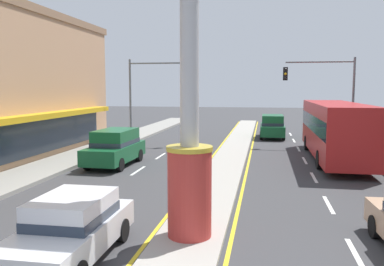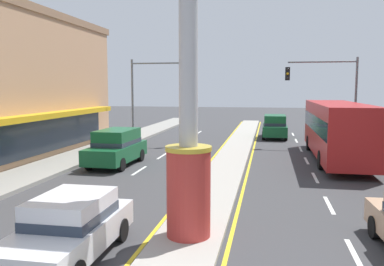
{
  "view_description": "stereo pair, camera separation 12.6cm",
  "coord_description": "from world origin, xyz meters",
  "px_view_note": "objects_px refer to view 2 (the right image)",
  "views": [
    {
      "loc": [
        1.94,
        -5.28,
        4.12
      ],
      "look_at": [
        -0.47,
        7.95,
        2.6
      ],
      "focal_mm": 37.58,
      "sensor_mm": 36.0,
      "label": 1
    },
    {
      "loc": [
        2.06,
        -5.26,
        4.12
      ],
      "look_at": [
        -0.47,
        7.95,
        2.6
      ],
      "focal_mm": 37.58,
      "sensor_mm": 36.0,
      "label": 2
    }
  ],
  "objects_px": {
    "suv_far_right_lane": "(275,126)",
    "traffic_light_left_side": "(155,86)",
    "district_sign": "(188,81)",
    "traffic_light_right_side": "(329,86)",
    "sedan_mid_left_lane": "(70,227)",
    "suv_far_left_oncoming": "(117,147)",
    "bus_near_right_lane": "(337,128)"
  },
  "relations": [
    {
      "from": "sedan_mid_left_lane",
      "to": "district_sign",
      "type": "bearing_deg",
      "value": 32.76
    },
    {
      "from": "district_sign",
      "to": "bus_near_right_lane",
      "type": "bearing_deg",
      "value": 66.58
    },
    {
      "from": "district_sign",
      "to": "traffic_light_right_side",
      "type": "xyz_separation_m",
      "value": [
        6.16,
        18.96,
        -0.03
      ]
    },
    {
      "from": "suv_far_left_oncoming",
      "to": "suv_far_right_lane",
      "type": "bearing_deg",
      "value": 57.66
    },
    {
      "from": "traffic_light_right_side",
      "to": "suv_far_left_oncoming",
      "type": "bearing_deg",
      "value": -142.65
    },
    {
      "from": "district_sign",
      "to": "traffic_light_right_side",
      "type": "height_order",
      "value": "district_sign"
    },
    {
      "from": "district_sign",
      "to": "sedan_mid_left_lane",
      "type": "distance_m",
      "value": 4.65
    },
    {
      "from": "traffic_light_right_side",
      "to": "bus_near_right_lane",
      "type": "bearing_deg",
      "value": -93.03
    },
    {
      "from": "suv_far_left_oncoming",
      "to": "traffic_light_right_side",
      "type": "bearing_deg",
      "value": 37.35
    },
    {
      "from": "suv_far_right_lane",
      "to": "district_sign",
      "type": "bearing_deg",
      "value": -96.36
    },
    {
      "from": "suv_far_right_lane",
      "to": "traffic_light_left_side",
      "type": "bearing_deg",
      "value": -151.08
    },
    {
      "from": "traffic_light_right_side",
      "to": "suv_far_right_lane",
      "type": "distance_m",
      "value": 6.39
    },
    {
      "from": "suv_far_right_lane",
      "to": "suv_far_left_oncoming",
      "type": "xyz_separation_m",
      "value": [
        -8.46,
        -13.35,
        0.0
      ]
    },
    {
      "from": "traffic_light_left_side",
      "to": "sedan_mid_left_lane",
      "type": "relative_size",
      "value": 1.44
    },
    {
      "from": "district_sign",
      "to": "suv_far_right_lane",
      "type": "bearing_deg",
      "value": 83.64
    },
    {
      "from": "suv_far_right_lane",
      "to": "sedan_mid_left_lane",
      "type": "relative_size",
      "value": 1.07
    },
    {
      "from": "sedan_mid_left_lane",
      "to": "suv_far_left_oncoming",
      "type": "bearing_deg",
      "value": 106.09
    },
    {
      "from": "district_sign",
      "to": "traffic_light_left_side",
      "type": "xyz_separation_m",
      "value": [
        -6.16,
        18.3,
        -0.03
      ]
    },
    {
      "from": "traffic_light_left_side",
      "to": "bus_near_right_lane",
      "type": "bearing_deg",
      "value": -21.43
    },
    {
      "from": "district_sign",
      "to": "traffic_light_left_side",
      "type": "bearing_deg",
      "value": 108.62
    },
    {
      "from": "district_sign",
      "to": "sedan_mid_left_lane",
      "type": "xyz_separation_m",
      "value": [
        -2.58,
        -1.66,
        -3.49
      ]
    },
    {
      "from": "sedan_mid_left_lane",
      "to": "suv_far_left_oncoming",
      "type": "distance_m",
      "value": 11.9
    },
    {
      "from": "bus_near_right_lane",
      "to": "suv_far_left_oncoming",
      "type": "relative_size",
      "value": 2.41
    },
    {
      "from": "district_sign",
      "to": "sedan_mid_left_lane",
      "type": "relative_size",
      "value": 1.9
    },
    {
      "from": "district_sign",
      "to": "bus_near_right_lane",
      "type": "xyz_separation_m",
      "value": [
        5.88,
        13.57,
        -2.41
      ]
    },
    {
      "from": "bus_near_right_lane",
      "to": "suv_far_right_lane",
      "type": "distance_m",
      "value": 10.15
    },
    {
      "from": "traffic_light_right_side",
      "to": "suv_far_right_lane",
      "type": "bearing_deg",
      "value": 130.74
    },
    {
      "from": "suv_far_right_lane",
      "to": "suv_far_left_oncoming",
      "type": "distance_m",
      "value": 15.8
    },
    {
      "from": "traffic_light_right_side",
      "to": "suv_far_right_lane",
      "type": "xyz_separation_m",
      "value": [
        -3.59,
        4.16,
        -3.26
      ]
    },
    {
      "from": "suv_far_right_lane",
      "to": "sedan_mid_left_lane",
      "type": "distance_m",
      "value": 25.32
    },
    {
      "from": "bus_near_right_lane",
      "to": "traffic_light_left_side",
      "type": "bearing_deg",
      "value": 158.57
    },
    {
      "from": "bus_near_right_lane",
      "to": "sedan_mid_left_lane",
      "type": "relative_size",
      "value": 2.6
    }
  ]
}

